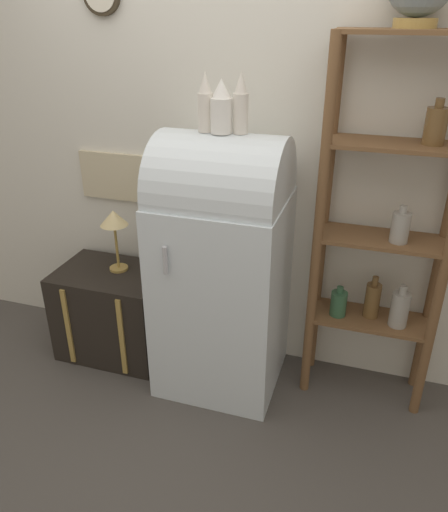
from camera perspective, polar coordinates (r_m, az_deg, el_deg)
The scene contains 9 objects.
ground_plane at distance 2.91m, azimuth -1.73°, elevation -16.24°, with size 12.00×12.00×0.00m, color #4C4742.
wall_back at distance 2.76m, azimuth 1.85°, elevation 13.35°, with size 7.00×0.09×2.70m.
refrigerator at distance 2.67m, azimuth -0.22°, elevation -0.77°, with size 0.66×0.64×1.45m.
suitcase_trunk at distance 3.20m, azimuth -12.43°, elevation -6.21°, with size 0.65×0.47×0.56m.
shelf_unit at distance 2.59m, azimuth 17.96°, elevation 3.22°, with size 0.65×0.28×1.90m.
vase_left at distance 2.44m, azimuth -2.14°, elevation 16.95°, with size 0.07×0.07×0.27m.
vase_center at distance 2.40m, azimuth -0.24°, elevation 16.54°, with size 0.10×0.10×0.25m.
vase_right at distance 2.39m, azimuth 1.94°, elevation 16.86°, with size 0.07×0.07×0.28m.
desk_lamp at distance 2.95m, azimuth -12.45°, elevation 3.76°, with size 0.16×0.16×0.38m.
Camera 1 is at (0.73, -2.01, 1.97)m, focal length 35.00 mm.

